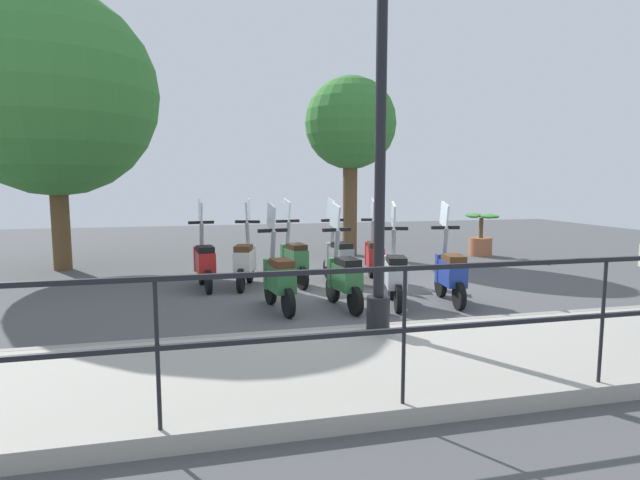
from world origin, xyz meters
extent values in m
plane|color=#4C4C4F|center=(0.00, 0.00, 0.00)|extent=(28.00, 28.00, 0.00)
cube|color=#A39E93|center=(-3.20, 0.00, 0.07)|extent=(2.20, 20.00, 0.15)
cube|color=gray|center=(-2.15, 0.00, 0.07)|extent=(0.10, 20.00, 0.15)
cube|color=black|center=(-4.20, 0.00, 1.20)|extent=(0.04, 16.00, 0.04)
cube|color=black|center=(-4.20, 0.00, 0.73)|extent=(0.04, 16.00, 0.04)
cylinder|color=black|center=(-4.20, -0.89, 0.68)|extent=(0.03, 0.03, 1.05)
cylinder|color=black|center=(-4.20, 0.89, 0.68)|extent=(0.03, 0.03, 1.05)
cylinder|color=black|center=(-4.20, 2.67, 0.68)|extent=(0.03, 0.03, 1.05)
cylinder|color=black|center=(-2.40, 0.44, 0.35)|extent=(0.26, 0.26, 0.40)
cylinder|color=black|center=(-2.40, 0.44, 2.33)|extent=(0.12, 0.12, 4.35)
cylinder|color=brown|center=(3.70, 5.23, 1.03)|extent=(0.36, 0.36, 2.06)
sphere|color=#387A33|center=(3.70, 5.23, 3.62)|extent=(4.15, 4.15, 4.15)
cylinder|color=brown|center=(4.38, -1.26, 1.21)|extent=(0.36, 0.36, 2.43)
sphere|color=#387A33|center=(4.38, -1.26, 3.27)|extent=(2.25, 2.25, 2.25)
cylinder|color=#9E5B3D|center=(3.49, -4.40, 0.23)|extent=(0.56, 0.56, 0.45)
cylinder|color=brown|center=(3.49, -4.40, 0.70)|extent=(0.10, 0.10, 0.50)
ellipsoid|color=#387A33|center=(3.74, -4.40, 1.00)|extent=(0.56, 0.16, 0.10)
ellipsoid|color=#387A33|center=(3.24, -4.40, 1.00)|extent=(0.56, 0.16, 0.10)
ellipsoid|color=#387A33|center=(3.49, -4.15, 1.00)|extent=(0.56, 0.16, 0.10)
ellipsoid|color=#387A33|center=(3.49, -4.65, 1.00)|extent=(0.56, 0.16, 0.10)
ellipsoid|color=#387A33|center=(3.67, -4.22, 1.00)|extent=(0.56, 0.16, 0.10)
ellipsoid|color=#387A33|center=(3.31, -4.58, 1.00)|extent=(0.56, 0.16, 0.10)
cylinder|color=black|center=(-0.40, -1.35, 0.20)|extent=(0.41, 0.14, 0.40)
cylinder|color=black|center=(-1.22, -1.23, 0.20)|extent=(0.41, 0.14, 0.40)
cube|color=navy|center=(-0.89, -1.28, 0.48)|extent=(0.64, 0.37, 0.36)
cube|color=navy|center=(-0.61, -1.32, 0.50)|extent=(0.16, 0.31, 0.44)
cube|color=#4C2D19|center=(-0.96, -1.26, 0.71)|extent=(0.43, 0.32, 0.10)
cylinder|color=gray|center=(-0.55, -1.33, 0.85)|extent=(0.19, 0.10, 0.55)
cube|color=black|center=(-0.55, -1.33, 1.13)|extent=(0.13, 0.44, 0.05)
cube|color=silver|center=(-0.49, -1.34, 1.33)|extent=(0.39, 0.09, 0.42)
cylinder|color=black|center=(-0.36, -0.52, 0.20)|extent=(0.41, 0.18, 0.40)
cylinder|color=black|center=(-1.16, -0.31, 0.20)|extent=(0.41, 0.18, 0.40)
cube|color=#B7BCC6|center=(-0.84, -0.40, 0.48)|extent=(0.65, 0.42, 0.36)
cube|color=#B7BCC6|center=(-0.56, -0.47, 0.50)|extent=(0.19, 0.32, 0.44)
cube|color=black|center=(-0.91, -0.38, 0.71)|extent=(0.45, 0.35, 0.10)
cylinder|color=gray|center=(-0.50, -0.49, 0.85)|extent=(0.19, 0.11, 0.55)
cube|color=black|center=(-0.50, -0.49, 1.13)|extent=(0.17, 0.44, 0.05)
cube|color=silver|center=(-0.45, -0.50, 1.33)|extent=(0.38, 0.13, 0.42)
cylinder|color=black|center=(-0.34, 0.43, 0.20)|extent=(0.41, 0.13, 0.40)
cylinder|color=black|center=(-1.17, 0.32, 0.20)|extent=(0.41, 0.13, 0.40)
cube|color=#2D6B38|center=(-0.84, 0.37, 0.48)|extent=(0.63, 0.35, 0.36)
cube|color=#2D6B38|center=(-0.55, 0.40, 0.50)|extent=(0.16, 0.31, 0.44)
cube|color=black|center=(-0.91, 0.36, 0.71)|extent=(0.43, 0.31, 0.10)
cylinder|color=gray|center=(-0.49, 0.41, 0.85)|extent=(0.19, 0.09, 0.55)
cube|color=black|center=(-0.49, 0.41, 1.13)|extent=(0.12, 0.44, 0.05)
cube|color=silver|center=(-0.43, 0.42, 1.33)|extent=(0.39, 0.08, 0.42)
cylinder|color=black|center=(-0.24, 1.38, 0.20)|extent=(0.41, 0.14, 0.40)
cylinder|color=black|center=(-1.06, 1.24, 0.20)|extent=(0.41, 0.14, 0.40)
cube|color=#2D6B38|center=(-0.73, 1.29, 0.48)|extent=(0.64, 0.37, 0.36)
cube|color=#2D6B38|center=(-0.45, 1.34, 0.50)|extent=(0.17, 0.32, 0.44)
cube|color=#4C2D19|center=(-0.80, 1.28, 0.71)|extent=(0.44, 0.32, 0.10)
cylinder|color=gray|center=(-0.39, 1.35, 0.85)|extent=(0.19, 0.10, 0.55)
cube|color=black|center=(-0.39, 1.35, 1.13)|extent=(0.13, 0.44, 0.05)
cube|color=silver|center=(-0.33, 1.36, 1.33)|extent=(0.39, 0.09, 0.42)
cylinder|color=black|center=(1.39, -0.80, 0.20)|extent=(0.41, 0.16, 0.40)
cylinder|color=black|center=(0.58, -0.62, 0.20)|extent=(0.41, 0.16, 0.40)
cube|color=#B21E1E|center=(0.90, -0.69, 0.48)|extent=(0.65, 0.40, 0.36)
cube|color=#B21E1E|center=(1.19, -0.76, 0.50)|extent=(0.18, 0.32, 0.44)
cube|color=black|center=(0.84, -0.68, 0.71)|extent=(0.45, 0.34, 0.10)
cylinder|color=gray|center=(1.25, -0.77, 0.85)|extent=(0.19, 0.11, 0.55)
cube|color=black|center=(1.25, -0.77, 1.13)|extent=(0.15, 0.44, 0.05)
cube|color=silver|center=(1.31, -0.78, 1.33)|extent=(0.39, 0.11, 0.42)
cylinder|color=black|center=(1.45, 0.03, 0.20)|extent=(0.41, 0.14, 0.40)
cylinder|color=black|center=(0.63, -0.10, 0.20)|extent=(0.41, 0.14, 0.40)
cube|color=gray|center=(0.96, -0.05, 0.48)|extent=(0.64, 0.37, 0.36)
cube|color=gray|center=(1.24, -0.01, 0.50)|extent=(0.17, 0.32, 0.44)
cube|color=black|center=(0.89, -0.06, 0.71)|extent=(0.44, 0.32, 0.10)
cylinder|color=gray|center=(1.30, 0.00, 0.85)|extent=(0.19, 0.10, 0.55)
cube|color=black|center=(1.30, 0.00, 1.13)|extent=(0.13, 0.44, 0.05)
cube|color=silver|center=(1.36, 0.01, 1.33)|extent=(0.39, 0.09, 0.42)
cylinder|color=black|center=(1.44, 0.87, 0.20)|extent=(0.41, 0.16, 0.40)
cylinder|color=black|center=(0.63, 0.71, 0.20)|extent=(0.41, 0.16, 0.40)
cube|color=#2D6B38|center=(0.95, 0.77, 0.48)|extent=(0.64, 0.39, 0.36)
cube|color=#2D6B38|center=(1.24, 0.83, 0.50)|extent=(0.18, 0.32, 0.44)
cube|color=black|center=(0.89, 0.76, 0.71)|extent=(0.44, 0.33, 0.10)
cylinder|color=gray|center=(1.30, 0.84, 0.85)|extent=(0.19, 0.10, 0.55)
cube|color=black|center=(1.30, 0.84, 1.13)|extent=(0.15, 0.44, 0.05)
cube|color=silver|center=(1.36, 0.85, 1.33)|extent=(0.39, 0.11, 0.42)
cylinder|color=black|center=(1.46, 1.53, 0.20)|extent=(0.41, 0.19, 0.40)
cylinder|color=black|center=(0.66, 1.75, 0.20)|extent=(0.41, 0.19, 0.40)
cube|color=beige|center=(0.97, 1.66, 0.48)|extent=(0.65, 0.43, 0.36)
cube|color=beige|center=(1.25, 1.58, 0.50)|extent=(0.20, 0.32, 0.44)
cube|color=#4C2D19|center=(0.91, 1.68, 0.71)|extent=(0.46, 0.36, 0.10)
cylinder|color=gray|center=(1.31, 1.57, 0.85)|extent=(0.19, 0.12, 0.55)
cube|color=black|center=(1.31, 1.57, 1.13)|extent=(0.18, 0.44, 0.05)
cube|color=silver|center=(1.37, 1.55, 1.33)|extent=(0.38, 0.13, 0.42)
cylinder|color=black|center=(1.49, 2.39, 0.20)|extent=(0.41, 0.13, 0.40)
cylinder|color=black|center=(0.67, 2.28, 0.20)|extent=(0.41, 0.13, 0.40)
cube|color=#B21E1E|center=(1.00, 2.32, 0.48)|extent=(0.63, 0.36, 0.36)
cube|color=#B21E1E|center=(1.28, 2.36, 0.50)|extent=(0.16, 0.31, 0.44)
cube|color=black|center=(0.93, 2.31, 0.71)|extent=(0.43, 0.31, 0.10)
cylinder|color=gray|center=(1.34, 2.37, 0.85)|extent=(0.19, 0.09, 0.55)
cube|color=black|center=(1.34, 2.37, 1.13)|extent=(0.12, 0.44, 0.05)
cube|color=silver|center=(1.40, 2.38, 1.33)|extent=(0.39, 0.08, 0.42)
camera|label=1|loc=(-7.61, 2.35, 1.84)|focal=28.00mm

